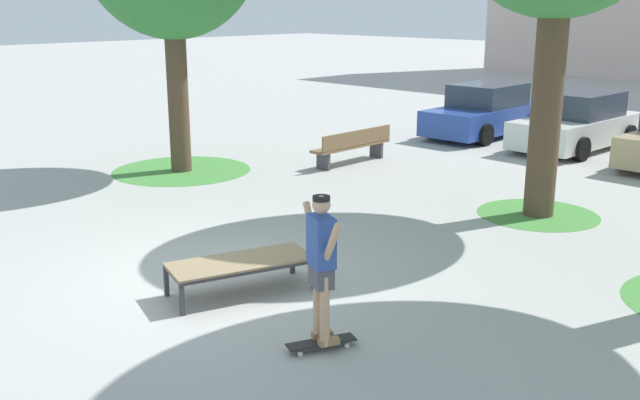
# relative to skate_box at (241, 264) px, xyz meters

# --- Properties ---
(ground_plane) EXTENTS (120.00, 120.00, 0.00)m
(ground_plane) POSITION_rel_skate_box_xyz_m (-0.71, 0.05, -0.41)
(ground_plane) COLOR #A8A8A3
(skate_box) EXTENTS (1.31, 2.04, 0.46)m
(skate_box) POSITION_rel_skate_box_xyz_m (0.00, 0.00, 0.00)
(skate_box) COLOR #38383D
(skate_box) RESTS_ON ground
(skateboard) EXTENTS (0.51, 0.81, 0.09)m
(skateboard) POSITION_rel_skate_box_xyz_m (1.92, -0.42, -0.34)
(skateboard) COLOR black
(skateboard) RESTS_ON ground
(skater) EXTENTS (0.95, 0.48, 1.69)m
(skater) POSITION_rel_skate_box_xyz_m (1.92, -0.42, 0.66)
(skater) COLOR tan
(skater) RESTS_ON skateboard
(grass_patch_near_left) EXTENTS (3.18, 3.18, 0.01)m
(grass_patch_near_left) POSITION_rel_skate_box_xyz_m (-6.71, 3.72, -0.41)
(grass_patch_near_left) COLOR #47893D
(grass_patch_near_left) RESTS_ON ground
(grass_patch_mid_back) EXTENTS (2.20, 2.20, 0.01)m
(grass_patch_mid_back) POSITION_rel_skate_box_xyz_m (0.97, 6.21, -0.41)
(grass_patch_mid_back) COLOR #47893D
(grass_patch_mid_back) RESTS_ON ground
(car_blue) EXTENTS (1.97, 4.23, 1.50)m
(car_blue) POSITION_rel_skate_box_xyz_m (-4.26, 12.61, 0.28)
(car_blue) COLOR #28479E
(car_blue) RESTS_ON ground
(car_white) EXTENTS (2.02, 4.25, 1.50)m
(car_white) POSITION_rel_skate_box_xyz_m (-1.43, 12.59, 0.28)
(car_white) COLOR silver
(car_white) RESTS_ON ground
(park_bench) EXTENTS (0.47, 2.40, 0.83)m
(park_bench) POSITION_rel_skate_box_xyz_m (-4.39, 7.05, 0.03)
(park_bench) COLOR brown
(park_bench) RESTS_ON ground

